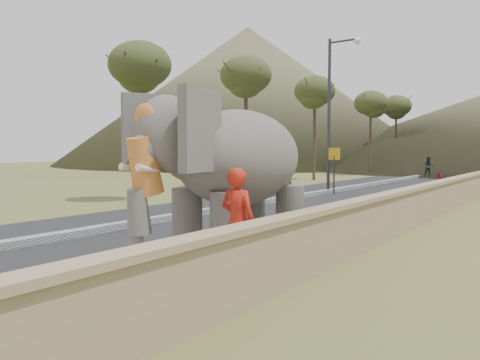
% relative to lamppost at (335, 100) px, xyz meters
% --- Properties ---
extents(ground, '(160.00, 160.00, 0.00)m').
position_rel_lamppost_xyz_m(ground, '(4.69, -14.94, -4.87)').
color(ground, olive).
rests_on(ground, ground).
extents(road, '(7.00, 120.00, 0.03)m').
position_rel_lamppost_xyz_m(road, '(-0.31, -4.94, -4.86)').
color(road, black).
rests_on(road, ground).
extents(median, '(0.35, 120.00, 0.22)m').
position_rel_lamppost_xyz_m(median, '(-0.31, -4.94, -4.76)').
color(median, black).
rests_on(median, ground).
extents(walkway, '(3.00, 120.00, 0.15)m').
position_rel_lamppost_xyz_m(walkway, '(4.69, -4.94, -4.80)').
color(walkway, '#9E9687').
rests_on(walkway, ground).
extents(parapet, '(0.30, 120.00, 1.10)m').
position_rel_lamppost_xyz_m(parapet, '(6.34, -4.94, -4.32)').
color(parapet, tan).
rests_on(parapet, ground).
extents(lamppost, '(1.76, 0.36, 8.00)m').
position_rel_lamppost_xyz_m(lamppost, '(0.00, 0.00, 0.00)').
color(lamppost, '#2B2C30').
rests_on(lamppost, ground).
extents(signboard, '(0.60, 0.08, 2.40)m').
position_rel_lamppost_xyz_m(signboard, '(0.19, -0.38, -3.23)').
color(signboard, '#2D2D33').
rests_on(signboard, ground).
extents(hill_left, '(60.00, 60.00, 22.00)m').
position_rel_lamppost_xyz_m(hill_left, '(-33.31, 40.06, 6.13)').
color(hill_left, brown).
rests_on(hill_left, ground).
extents(elephant_and_man, '(2.66, 4.52, 3.11)m').
position_rel_lamppost_xyz_m(elephant_and_man, '(4.71, -14.89, -3.18)').
color(elephant_and_man, slate).
rests_on(elephant_and_man, ground).
extents(motorcyclist, '(1.79, 1.68, 1.79)m').
position_rel_lamppost_xyz_m(motorcyclist, '(1.45, 15.15, -4.17)').
color(motorcyclist, maroon).
rests_on(motorcyclist, ground).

